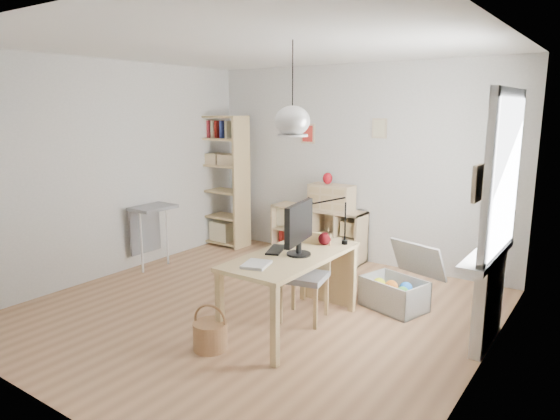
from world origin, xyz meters
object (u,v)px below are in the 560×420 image
Objects in this scene: cube_shelf at (318,236)px; monitor at (299,226)px; chair at (306,271)px; drawer_chest at (331,197)px; storage_chest at (399,288)px; desk at (292,263)px; tall_bookshelf at (222,176)px.

monitor reaches higher than cube_shelf.
chair is 1.40× the size of drawer_chest.
storage_chest is at bearing 50.44° from monitor.
cube_shelf is 2.58m from monitor.
drawer_chest is (-0.79, 2.19, 0.24)m from desk.
desk is 1.72× the size of storage_chest.
cube_shelf is 0.64m from drawer_chest.
desk is 1.35m from storage_chest.
monitor is at bearing 9.51° from desk.
chair is at bearing -32.76° from tall_bookshelf.
monitor is 2.35m from drawer_chest.
tall_bookshelf is 3.29m from monitor.
desk is 0.34m from chair.
cube_shelf is 2.25× the size of drawer_chest.
monitor is (0.09, -0.29, 0.54)m from chair.
cube_shelf is at bearing 162.37° from storage_chest.
cube_shelf is at bearing 10.19° from tall_bookshelf.
drawer_chest is (1.80, 0.24, -0.19)m from tall_bookshelf.
chair is at bearing -62.62° from cube_shelf.
chair is (1.00, -1.93, 0.20)m from cube_shelf.
cube_shelf is 0.70× the size of tall_bookshelf.
tall_bookshelf is 1.82m from drawer_chest.
drawer_chest reaches higher than storage_chest.
storage_chest is (3.25, -0.86, -0.87)m from tall_bookshelf.
monitor is at bearing -36.10° from tall_bookshelf.
tall_bookshelf is at bearing -169.81° from cube_shelf.
monitor is (-0.59, -1.08, 0.81)m from storage_chest.
desk is 2.48m from cube_shelf.
desk is 2.61× the size of monitor.
chair reaches higher than cube_shelf.
desk is at bearing -37.01° from tall_bookshelf.
monitor reaches higher than chair.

